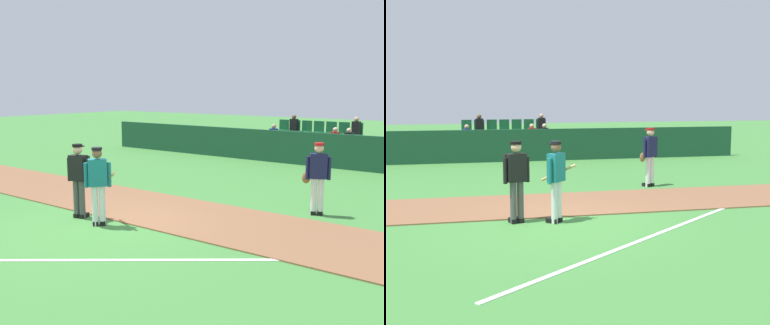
# 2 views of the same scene
# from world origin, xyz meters

# --- Properties ---
(ground_plane) EXTENTS (80.00, 80.00, 0.00)m
(ground_plane) POSITION_xyz_m (0.00, 0.00, 0.00)
(ground_plane) COLOR #42843A
(infield_dirt_path) EXTENTS (28.00, 2.78, 0.03)m
(infield_dirt_path) POSITION_xyz_m (0.00, 1.80, 0.01)
(infield_dirt_path) COLOR brown
(infield_dirt_path) RESTS_ON ground
(foul_line_chalk) EXTENTS (9.58, 7.38, 0.01)m
(foul_line_chalk) POSITION_xyz_m (3.00, -0.50, 0.01)
(foul_line_chalk) COLOR white
(foul_line_chalk) RESTS_ON ground
(dugout_fence) EXTENTS (20.00, 0.16, 1.33)m
(dugout_fence) POSITION_xyz_m (0.00, 10.60, 0.66)
(dugout_fence) COLOR #19472D
(dugout_fence) RESTS_ON ground
(stadium_bleachers) EXTENTS (4.45, 2.10, 1.90)m
(stadium_bleachers) POSITION_xyz_m (0.01, 12.05, 0.51)
(stadium_bleachers) COLOR slate
(stadium_bleachers) RESTS_ON ground
(batter_teal_jersey) EXTENTS (0.74, 0.68, 1.76)m
(batter_teal_jersey) POSITION_xyz_m (0.05, -0.02, 0.97)
(batter_teal_jersey) COLOR white
(batter_teal_jersey) RESTS_ON ground
(umpire_home_plate) EXTENTS (0.57, 0.38, 1.76)m
(umpire_home_plate) POSITION_xyz_m (-0.78, 0.13, 1.00)
(umpire_home_plate) COLOR #4C4C4C
(umpire_home_plate) RESTS_ON ground
(runner_navy_jersey) EXTENTS (0.65, 0.42, 1.76)m
(runner_navy_jersey) POSITION_xyz_m (3.57, 3.74, 0.96)
(runner_navy_jersey) COLOR white
(runner_navy_jersey) RESTS_ON ground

